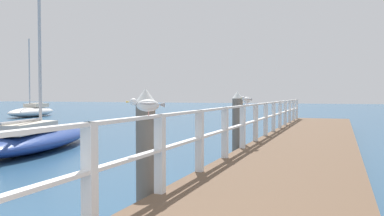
{
  "coord_description": "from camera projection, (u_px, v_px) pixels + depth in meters",
  "views": [
    {
      "loc": [
        0.95,
        -0.83,
        1.79
      ],
      "look_at": [
        -2.72,
        9.0,
        1.44
      ],
      "focal_mm": 37.42,
      "sensor_mm": 36.0,
      "label": 1
    }
  ],
  "objects": [
    {
      "name": "boat_0",
      "position": [
        32.0,
        111.0,
        32.14
      ],
      "size": [
        3.2,
        6.21,
        6.21
      ],
      "rotation": [
        0.0,
        0.0,
        3.36
      ],
      "color": "white",
      "rests_on": "ground_plane"
    },
    {
      "name": "boat_1",
      "position": [
        35.0,
        138.0,
        12.78
      ],
      "size": [
        3.65,
        6.94,
        9.24
      ],
      "rotation": [
        0.0,
        0.0,
        0.26
      ],
      "color": "navy",
      "rests_on": "ground_plane"
    },
    {
      "name": "dock_piling_far",
      "position": [
        237.0,
        126.0,
        10.8
      ],
      "size": [
        0.29,
        0.29,
        1.88
      ],
      "color": "#6B6056",
      "rests_on": "ground_plane"
    },
    {
      "name": "seagull_background",
      "position": [
        247.0,
        99.0,
        10.11
      ],
      "size": [
        0.24,
        0.47,
        0.21
      ],
      "rotation": [
        0.0,
        0.0,
        2.82
      ],
      "color": "white",
      "rests_on": "pier_railing"
    },
    {
      "name": "pier_railing",
      "position": [
        261.0,
        117.0,
        11.94
      ],
      "size": [
        0.12,
        20.64,
        1.05
      ],
      "color": "white",
      "rests_on": "pier_deck"
    },
    {
      "name": "dock_piling_near",
      "position": [
        146.0,
        153.0,
        5.74
      ],
      "size": [
        0.29,
        0.29,
        1.88
      ],
      "color": "#6B6056",
      "rests_on": "ground_plane"
    },
    {
      "name": "pier_deck",
      "position": [
        305.0,
        148.0,
        11.52
      ],
      "size": [
        2.74,
        22.12,
        0.48
      ],
      "primitive_type": "cube",
      "color": "brown",
      "rests_on": "ground_plane"
    },
    {
      "name": "seagull_foreground",
      "position": [
        147.0,
        105.0,
        4.94
      ],
      "size": [
        0.44,
        0.27,
        0.21
      ],
      "rotation": [
        0.0,
        0.0,
        2.07
      ],
      "color": "white",
      "rests_on": "pier_railing"
    }
  ]
}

